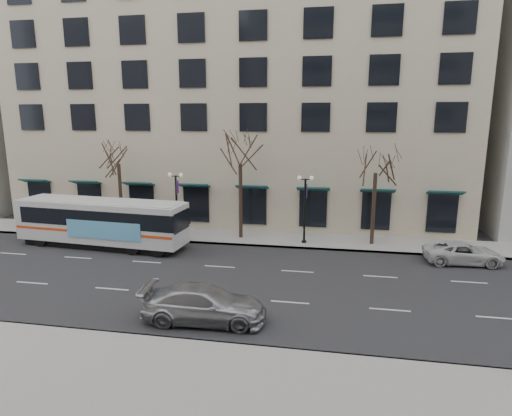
% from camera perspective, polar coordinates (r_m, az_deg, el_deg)
% --- Properties ---
extents(ground, '(160.00, 160.00, 0.00)m').
position_cam_1_polar(ground, '(25.76, -6.21, -9.49)').
color(ground, black).
rests_on(ground, ground).
extents(sidewalk_far, '(80.00, 4.00, 0.15)m').
position_cam_1_polar(sidewalk_far, '(33.35, 6.50, -4.32)').
color(sidewalk_far, gray).
rests_on(sidewalk_far, ground).
extents(building_hotel, '(40.00, 20.00, 24.00)m').
position_cam_1_polar(building_hotel, '(44.93, -1.33, 15.33)').
color(building_hotel, '#C3B595').
rests_on(building_hotel, ground).
extents(tree_far_left, '(3.60, 3.60, 8.34)m').
position_cam_1_polar(tree_far_left, '(36.09, -17.95, 7.13)').
color(tree_far_left, black).
rests_on(tree_far_left, ground).
extents(tree_far_mid, '(3.60, 3.60, 8.55)m').
position_cam_1_polar(tree_far_mid, '(32.60, -2.12, 7.60)').
color(tree_far_mid, black).
rests_on(tree_far_mid, ground).
extents(tree_far_right, '(3.60, 3.60, 8.06)m').
position_cam_1_polar(tree_far_right, '(32.05, 15.75, 6.22)').
color(tree_far_right, black).
rests_on(tree_far_right, ground).
extents(lamp_post_left, '(1.22, 0.45, 5.21)m').
position_cam_1_polar(lamp_post_left, '(33.98, -10.53, 0.84)').
color(lamp_post_left, black).
rests_on(lamp_post_left, ground).
extents(lamp_post_right, '(1.22, 0.45, 5.21)m').
position_cam_1_polar(lamp_post_right, '(31.88, 6.54, 0.24)').
color(lamp_post_right, black).
rests_on(lamp_post_right, ground).
extents(city_bus, '(13.07, 3.90, 3.49)m').
position_cam_1_polar(city_bus, '(33.40, -19.77, -1.69)').
color(city_bus, silver).
rests_on(city_bus, ground).
extents(silver_car, '(5.97, 2.72, 1.69)m').
position_cam_1_polar(silver_car, '(20.67, -6.92, -12.58)').
color(silver_car, '#A7A8AE').
rests_on(silver_car, ground).
extents(white_pickup, '(5.07, 2.54, 1.38)m').
position_cam_1_polar(white_pickup, '(31.28, 25.93, -5.43)').
color(white_pickup, silver).
rests_on(white_pickup, ground).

